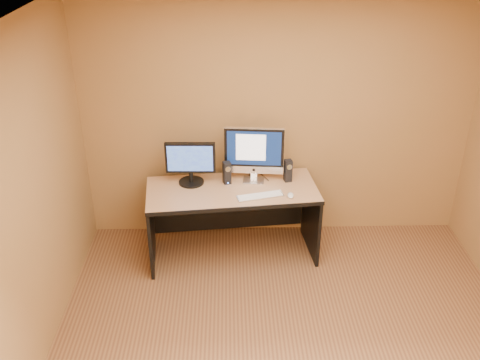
{
  "coord_description": "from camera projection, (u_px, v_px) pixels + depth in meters",
  "views": [
    {
      "loc": [
        -0.5,
        -3.09,
        3.3
      ],
      "look_at": [
        -0.4,
        1.41,
        0.93
      ],
      "focal_mm": 40.0,
      "sensor_mm": 36.0,
      "label": 1
    }
  ],
  "objects": [
    {
      "name": "keyboard",
      "position": [
        260.0,
        196.0,
        5.1
      ],
      "size": [
        0.47,
        0.23,
        0.02
      ],
      "primitive_type": "cube",
      "rotation": [
        0.0,
        0.0,
        0.24
      ],
      "color": "silver",
      "rests_on": "desk"
    },
    {
      "name": "ceiling",
      "position": [
        315.0,
        36.0,
        3.07
      ],
      "size": [
        4.0,
        4.0,
        0.0
      ],
      "primitive_type": "plane",
      "color": "white",
      "rests_on": "walls"
    },
    {
      "name": "imac",
      "position": [
        254.0,
        155.0,
        5.27
      ],
      "size": [
        0.61,
        0.27,
        0.57
      ],
      "primitive_type": null,
      "rotation": [
        0.0,
        0.0,
        -0.09
      ],
      "color": "silver",
      "rests_on": "desk"
    },
    {
      "name": "speaker_left",
      "position": [
        227.0,
        173.0,
        5.3
      ],
      "size": [
        0.09,
        0.09,
        0.23
      ],
      "primitive_type": null,
      "rotation": [
        0.0,
        0.0,
        0.31
      ],
      "color": "black",
      "rests_on": "desk"
    },
    {
      "name": "second_monitor",
      "position": [
        191.0,
        163.0,
        5.25
      ],
      "size": [
        0.51,
        0.26,
        0.44
      ],
      "primitive_type": null,
      "rotation": [
        0.0,
        0.0,
        -0.03
      ],
      "color": "black",
      "rests_on": "desk"
    },
    {
      "name": "walls",
      "position": [
        302.0,
        227.0,
        3.68
      ],
      "size": [
        4.0,
        4.0,
        2.6
      ],
      "primitive_type": null,
      "color": "olive",
      "rests_on": "ground"
    },
    {
      "name": "speaker_right",
      "position": [
        288.0,
        171.0,
        5.34
      ],
      "size": [
        0.09,
        0.09,
        0.23
      ],
      "primitive_type": null,
      "rotation": [
        0.0,
        0.0,
        0.22
      ],
      "color": "black",
      "rests_on": "desk"
    },
    {
      "name": "mouse",
      "position": [
        291.0,
        195.0,
        5.1
      ],
      "size": [
        0.07,
        0.11,
        0.04
      ],
      "primitive_type": "ellipsoid",
      "rotation": [
        0.0,
        0.0,
        -0.05
      ],
      "color": "silver",
      "rests_on": "desk"
    },
    {
      "name": "cable_a",
      "position": [
        263.0,
        176.0,
        5.48
      ],
      "size": [
        0.1,
        0.21,
        0.01
      ],
      "primitive_type": "cylinder",
      "rotation": [
        1.57,
        0.0,
        0.42
      ],
      "color": "black",
      "rests_on": "desk"
    },
    {
      "name": "desk",
      "position": [
        232.0,
        222.0,
        5.42
      ],
      "size": [
        1.74,
        0.9,
        0.77
      ],
      "primitive_type": null,
      "rotation": [
        0.0,
        0.0,
        0.1
      ],
      "color": "tan",
      "rests_on": "ground"
    },
    {
      "name": "cable_b",
      "position": [
        250.0,
        174.0,
        5.53
      ],
      "size": [
        0.05,
        0.19,
        0.01
      ],
      "primitive_type": "cylinder",
      "rotation": [
        1.57,
        0.0,
        -0.22
      ],
      "color": "black",
      "rests_on": "desk"
    }
  ]
}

